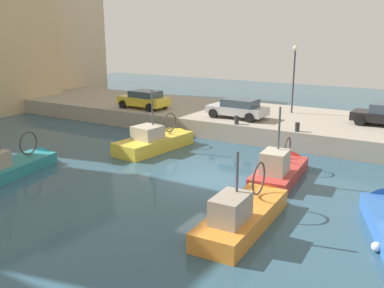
{
  "coord_description": "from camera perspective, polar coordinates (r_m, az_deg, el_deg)",
  "views": [
    {
      "loc": [
        -17.25,
        -9.33,
        7.09
      ],
      "look_at": [
        1.6,
        1.92,
        1.2
      ],
      "focal_mm": 39.84,
      "sensor_mm": 36.0,
      "label": 1
    }
  ],
  "objects": [
    {
      "name": "mooring_bollard_mid",
      "position": [
        26.28,
        13.91,
        2.23
      ],
      "size": [
        0.28,
        0.28,
        0.55
      ],
      "primitive_type": "cylinder",
      "color": "#2D2D33",
      "rests_on": "quay_wall"
    },
    {
      "name": "parked_car_silver",
      "position": [
        29.55,
        6.19,
        4.8
      ],
      "size": [
        2.2,
        4.15,
        1.34
      ],
      "color": "#B7B7BC",
      "rests_on": "quay_wall"
    },
    {
      "name": "waterfront_building_central",
      "position": [
        48.82,
        -18.93,
        15.07
      ],
      "size": [
        10.89,
        6.92,
        15.56
      ],
      "color": "beige",
      "rests_on": "ground"
    },
    {
      "name": "water_surface",
      "position": [
        20.85,
        2.29,
        -4.87
      ],
      "size": [
        80.0,
        80.0,
        0.0
      ],
      "primitive_type": "plane",
      "color": "#2D5166",
      "rests_on": "ground"
    },
    {
      "name": "fishing_boat_red",
      "position": [
        21.74,
        11.84,
        -3.89
      ],
      "size": [
        5.71,
        2.15,
        4.48
      ],
      "color": "#BC3833",
      "rests_on": "ground"
    },
    {
      "name": "fishing_boat_teal",
      "position": [
        23.82,
        -22.41,
        -3.22
      ],
      "size": [
        6.02,
        2.59,
        4.34
      ],
      "color": "teal",
      "rests_on": "ground"
    },
    {
      "name": "mooring_bollard_north",
      "position": [
        27.66,
        5.98,
        3.22
      ],
      "size": [
        0.28,
        0.28,
        0.55
      ],
      "primitive_type": "cylinder",
      "color": "#2D2D33",
      "rests_on": "quay_wall"
    },
    {
      "name": "quay_streetlamp",
      "position": [
        31.82,
        13.52,
        9.86
      ],
      "size": [
        0.36,
        0.36,
        4.83
      ],
      "color": "#38383D",
      "rests_on": "quay_wall"
    },
    {
      "name": "quay_wall",
      "position": [
        30.91,
        12.57,
        2.53
      ],
      "size": [
        9.0,
        56.0,
        1.2
      ],
      "primitive_type": "cube",
      "color": "#9E9384",
      "rests_on": "ground"
    },
    {
      "name": "parked_car_yellow",
      "position": [
        33.29,
        -6.44,
        5.98
      ],
      "size": [
        2.21,
        4.01,
        1.39
      ],
      "color": "gold",
      "rests_on": "quay_wall"
    },
    {
      "name": "fishing_boat_orange",
      "position": [
        16.46,
        7.18,
        -10.08
      ],
      "size": [
        6.33,
        1.98,
        3.85
      ],
      "color": "orange",
      "rests_on": "ground"
    },
    {
      "name": "fishing_boat_yellow",
      "position": [
        26.4,
        -4.57,
        -0.32
      ],
      "size": [
        6.26,
        2.74,
        4.58
      ],
      "color": "gold",
      "rests_on": "ground"
    }
  ]
}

